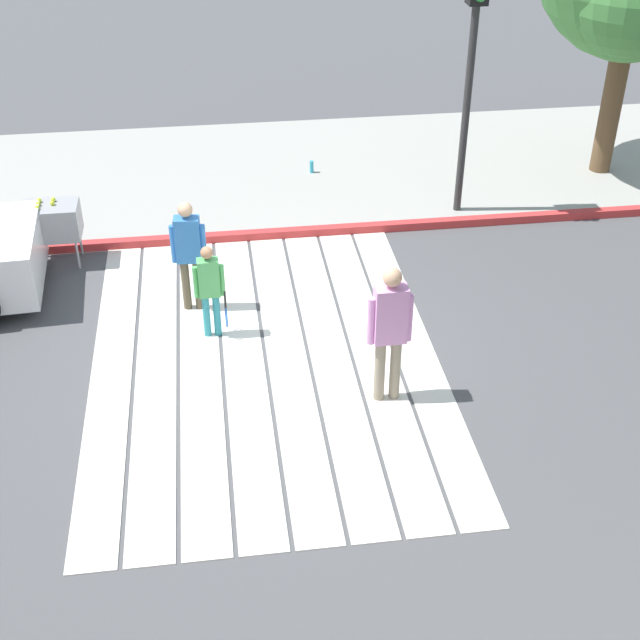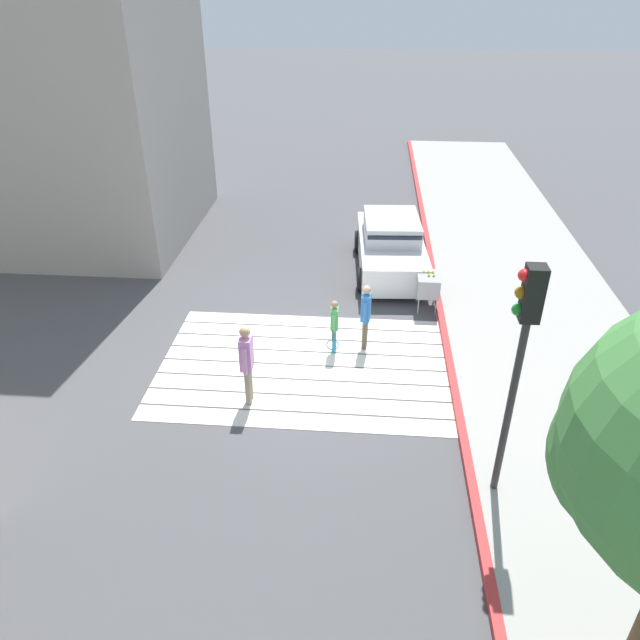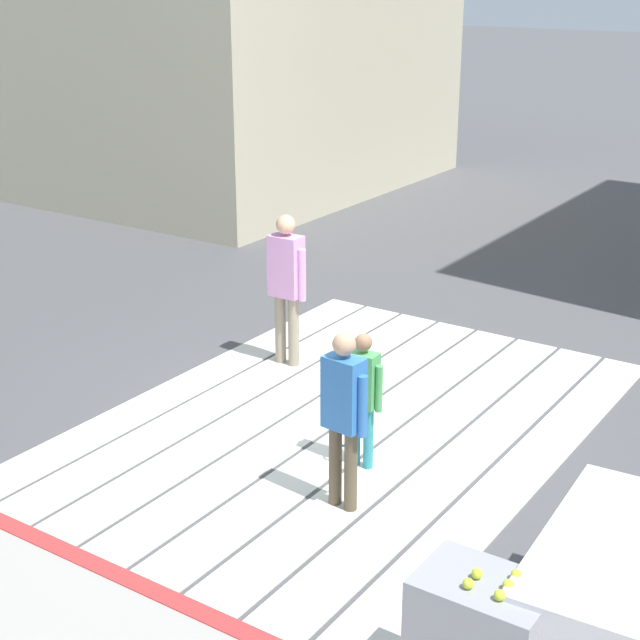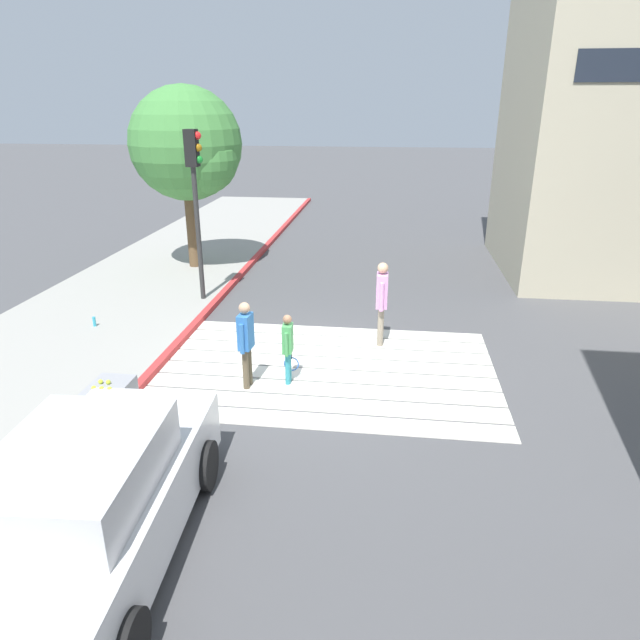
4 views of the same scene
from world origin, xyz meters
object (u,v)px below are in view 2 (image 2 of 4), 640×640
(car_parked_near_curb, at_px, (391,246))
(pedestrian_adult_trailing, at_px, (366,312))
(water_bottle, at_px, (568,406))
(pedestrian_child_with_racket, at_px, (334,324))
(tennis_ball_cart, at_px, (428,284))
(traffic_light_corner, at_px, (522,341))
(pedestrian_adult_lead, at_px, (247,359))

(car_parked_near_curb, xyz_separation_m, pedestrian_adult_trailing, (0.66, 4.26, 0.20))
(water_bottle, relative_size, pedestrian_child_with_racket, 0.17)
(car_parked_near_curb, relative_size, tennis_ball_cart, 4.32)
(traffic_light_corner, bearing_deg, car_parked_near_curb, -79.61)
(car_parked_near_curb, distance_m, traffic_light_corner, 9.06)
(traffic_light_corner, relative_size, pedestrian_child_with_racket, 3.20)
(water_bottle, distance_m, pedestrian_adult_lead, 6.43)
(car_parked_near_curb, xyz_separation_m, traffic_light_corner, (-1.58, 8.62, 2.30))
(water_bottle, bearing_deg, pedestrian_adult_lead, 0.70)
(pedestrian_adult_lead, bearing_deg, pedestrian_adult_trailing, -135.85)
(pedestrian_adult_trailing, bearing_deg, water_bottle, 151.93)
(tennis_ball_cart, xyz_separation_m, pedestrian_adult_trailing, (1.57, 2.00, 0.24))
(car_parked_near_curb, distance_m, water_bottle, 7.29)
(pedestrian_adult_trailing, bearing_deg, traffic_light_corner, 117.26)
(traffic_light_corner, xyz_separation_m, pedestrian_adult_lead, (4.56, -2.11, -2.00))
(car_parked_near_curb, bearing_deg, pedestrian_adult_lead, 65.42)
(traffic_light_corner, xyz_separation_m, pedestrian_adult_trailing, (2.24, -4.36, -2.10))
(pedestrian_adult_lead, relative_size, pedestrian_child_with_racket, 1.35)
(water_bottle, height_order, pedestrian_adult_lead, pedestrian_adult_lead)
(car_parked_near_curb, bearing_deg, water_bottle, 117.87)
(pedestrian_adult_lead, bearing_deg, car_parked_near_curb, -114.58)
(pedestrian_child_with_racket, bearing_deg, tennis_ball_cart, -135.27)
(pedestrian_adult_trailing, distance_m, pedestrian_child_with_racket, 0.77)
(pedestrian_adult_lead, bearing_deg, tennis_ball_cart, -132.44)
(water_bottle, bearing_deg, car_parked_near_curb, -62.13)
(car_parked_near_curb, bearing_deg, traffic_light_corner, 100.39)
(pedestrian_child_with_racket, bearing_deg, car_parked_near_curb, -106.83)
(pedestrian_adult_lead, distance_m, pedestrian_child_with_racket, 2.58)
(traffic_light_corner, relative_size, tennis_ball_cart, 4.17)
(pedestrian_adult_lead, height_order, pedestrian_adult_trailing, pedestrian_adult_lead)
(tennis_ball_cart, relative_size, pedestrian_adult_lead, 0.57)
(tennis_ball_cart, bearing_deg, traffic_light_corner, 96.10)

